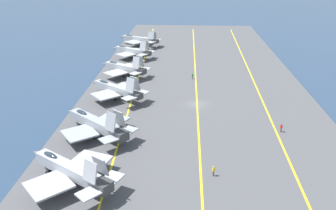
% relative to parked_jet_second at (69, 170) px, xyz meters
% --- Properties ---
extents(ground_plane, '(2000.00, 2000.00, 0.00)m').
position_rel_parked_jet_second_xyz_m(ground_plane, '(32.09, -19.42, -2.98)').
color(ground_plane, navy).
extents(carrier_deck, '(199.02, 55.64, 0.40)m').
position_rel_parked_jet_second_xyz_m(carrier_deck, '(32.09, -19.42, -2.78)').
color(carrier_deck, '#4C4C4F').
rests_on(carrier_deck, ground).
extents(deck_stripe_foul_line, '(179.08, 4.37, 0.01)m').
position_rel_parked_jet_second_xyz_m(deck_stripe_foul_line, '(32.09, -34.72, -2.58)').
color(deck_stripe_foul_line, yellow).
rests_on(deck_stripe_foul_line, carrier_deck).
extents(deck_stripe_centerline, '(179.11, 0.36, 0.01)m').
position_rel_parked_jet_second_xyz_m(deck_stripe_centerline, '(32.09, -19.42, -2.58)').
color(deck_stripe_centerline, yellow).
rests_on(deck_stripe_centerline, carrier_deck).
extents(deck_stripe_edge_line, '(179.02, 6.61, 0.01)m').
position_rel_parked_jet_second_xyz_m(deck_stripe_edge_line, '(32.09, -4.12, -2.58)').
color(deck_stripe_edge_line, yellow).
rests_on(deck_stripe_edge_line, carrier_deck).
extents(parked_jet_second, '(13.98, 16.33, 6.39)m').
position_rel_parked_jet_second_xyz_m(parked_jet_second, '(0.00, 0.00, 0.00)').
color(parked_jet_second, '#A8AAAF').
rests_on(parked_jet_second, carrier_deck).
extents(parked_jet_third, '(14.31, 16.03, 6.54)m').
position_rel_parked_jet_second_xyz_m(parked_jet_third, '(15.85, 0.03, -0.17)').
color(parked_jet_third, '#93999E').
rests_on(parked_jet_third, carrier_deck).
extents(parked_jet_fourth, '(13.49, 15.85, 6.44)m').
position_rel_parked_jet_second_xyz_m(parked_jet_fourth, '(34.52, -0.34, -0.17)').
color(parked_jet_fourth, '#9EA3A8').
rests_on(parked_jet_fourth, carrier_deck).
extents(parked_jet_fifth, '(12.74, 15.10, 6.42)m').
position_rel_parked_jet_second_xyz_m(parked_jet_fifth, '(51.79, 0.83, -0.21)').
color(parked_jet_fifth, '#A8AAAF').
rests_on(parked_jet_fifth, carrier_deck).
extents(parked_jet_sixth, '(12.25, 15.31, 6.29)m').
position_rel_parked_jet_second_xyz_m(parked_jet_sixth, '(71.30, 1.43, -0.28)').
color(parked_jet_sixth, '#A8AAAF').
rests_on(parked_jet_sixth, carrier_deck).
extents(parked_jet_seventh, '(12.66, 17.02, 5.96)m').
position_rel_parked_jet_second_xyz_m(parked_jet_seventh, '(88.11, 1.17, -0.07)').
color(parked_jet_seventh, '#9EA3A8').
rests_on(parked_jet_seventh, carrier_deck).
extents(crew_yellow_vest, '(0.40, 0.46, 1.73)m').
position_rel_parked_jet_second_xyz_m(crew_yellow_vest, '(3.39, -21.34, -1.63)').
color(crew_yellow_vest, '#4C473D').
rests_on(crew_yellow_vest, carrier_deck).
extents(crew_red_vest, '(0.45, 0.39, 1.72)m').
position_rel_parked_jet_second_xyz_m(crew_red_vest, '(19.03, -35.30, -1.64)').
color(crew_red_vest, '#4C473D').
rests_on(crew_red_vest, carrier_deck).
extents(crew_green_vest, '(0.41, 0.46, 1.74)m').
position_rel_parked_jet_second_xyz_m(crew_green_vest, '(49.95, -18.53, -1.62)').
color(crew_green_vest, '#4C473D').
rests_on(crew_green_vest, carrier_deck).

